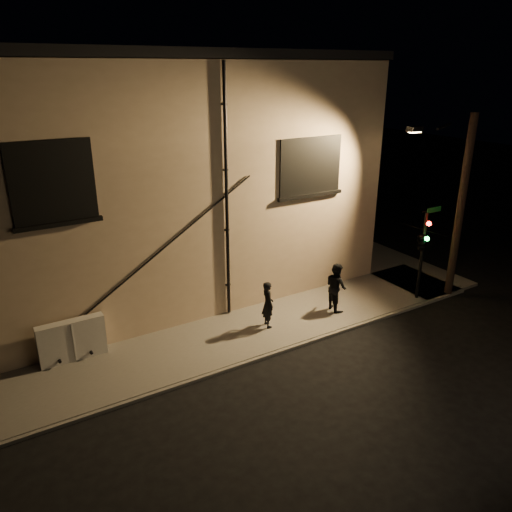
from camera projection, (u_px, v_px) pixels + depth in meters
ground at (321, 338)px, 16.21m from camera, size 90.00×90.00×0.00m
sidewalk at (277, 282)px, 20.29m from camera, size 21.00×16.00×0.12m
building at (131, 168)px, 20.38m from camera, size 16.20×12.23×8.80m
utility_cabinet at (72, 340)px, 14.63m from camera, size 1.92×0.32×1.26m
pedestrian_a at (268, 304)px, 16.47m from camera, size 0.48×0.65×1.60m
pedestrian_b at (336, 287)px, 17.61m from camera, size 0.76×0.92×1.75m
traffic_signal at (422, 241)px, 17.81m from camera, size 1.23×2.03×3.46m
streetlamp_pole at (458, 203)px, 17.99m from camera, size 2.02×1.38×6.83m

